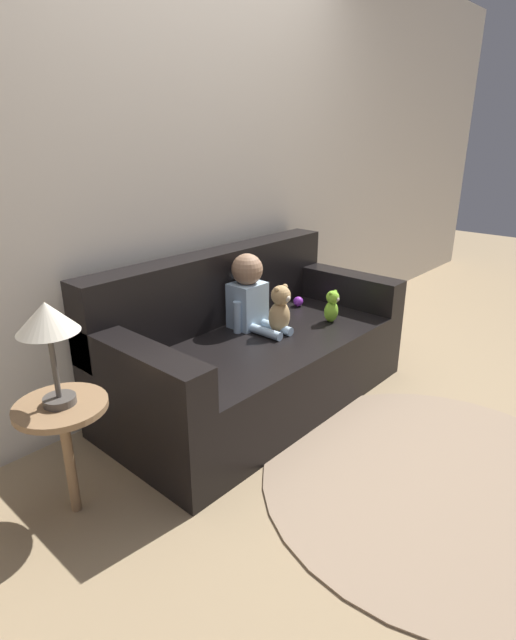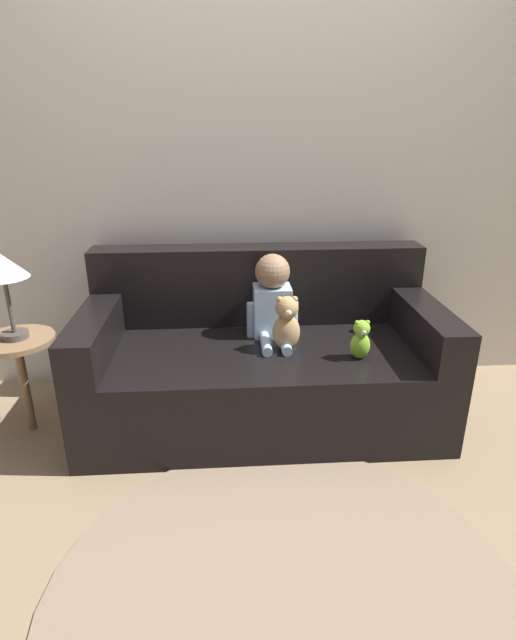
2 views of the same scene
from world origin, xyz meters
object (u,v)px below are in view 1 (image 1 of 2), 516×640
(plush_toy_side, at_px, (332,306))
(side_table, at_px, (54,362))
(person_baby, at_px, (249,294))
(teddy_bear_brown, at_px, (280,309))
(toy_ball, at_px, (298,301))
(couch, at_px, (252,351))

(plush_toy_side, xyz_separation_m, side_table, (-1.59, 0.15, 0.16))
(side_table, bearing_deg, plush_toy_side, -5.26)
(person_baby, xyz_separation_m, plush_toy_side, (0.38, -0.30, -0.10))
(teddy_bear_brown, height_order, toy_ball, teddy_bear_brown)
(person_baby, distance_m, toy_ball, 0.50)
(toy_ball, bearing_deg, side_table, -174.39)
(plush_toy_side, relative_size, side_table, 0.21)
(couch, distance_m, teddy_bear_brown, 0.29)
(person_baby, bearing_deg, teddy_bear_brown, -74.81)
(teddy_bear_brown, height_order, plush_toy_side, teddy_bear_brown)
(person_baby, relative_size, toy_ball, 6.69)
(teddy_bear_brown, bearing_deg, side_table, 178.78)
(person_baby, bearing_deg, side_table, -172.66)
(person_baby, xyz_separation_m, teddy_bear_brown, (0.05, -0.18, -0.06))
(plush_toy_side, bearing_deg, person_baby, 141.29)
(teddy_bear_brown, bearing_deg, person_baby, 105.19)
(person_baby, distance_m, side_table, 1.22)
(toy_ball, bearing_deg, couch, -171.40)
(couch, relative_size, side_table, 1.94)
(person_baby, bearing_deg, couch, -129.38)
(person_baby, bearing_deg, plush_toy_side, -38.71)
(couch, xyz_separation_m, teddy_bear_brown, (0.11, -0.11, 0.25))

